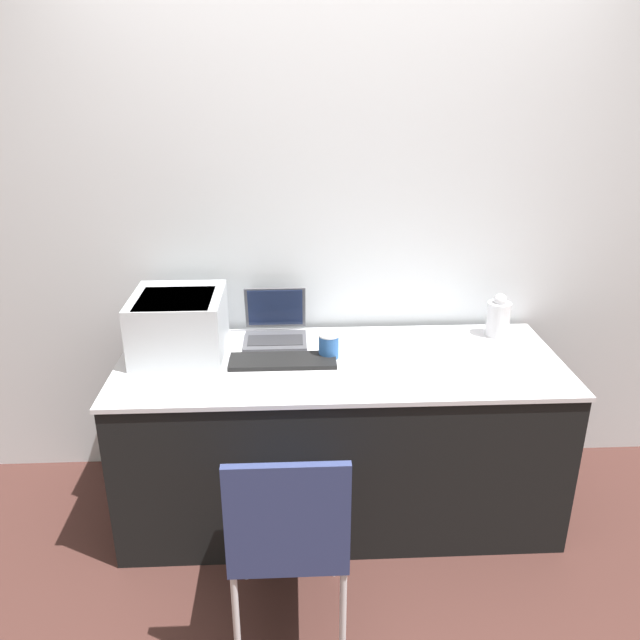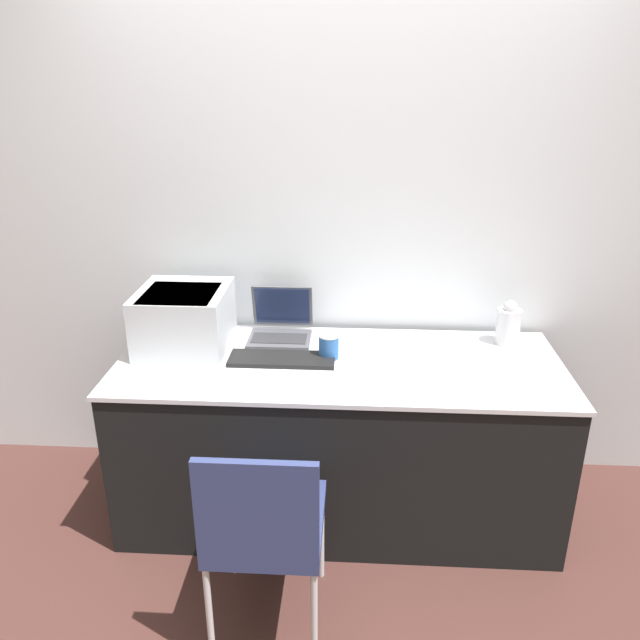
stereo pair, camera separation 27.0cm
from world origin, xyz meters
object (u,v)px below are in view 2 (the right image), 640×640
at_px(coffee_cup, 329,346).
at_px(printer, 184,317).
at_px(laptop_left, 281,327).
at_px(chair, 264,523).
at_px(metal_pitcher, 508,325).
at_px(external_keyboard, 282,359).

bearing_deg(coffee_cup, printer, 172.86).
bearing_deg(printer, laptop_left, 17.63).
relative_size(laptop_left, chair, 0.34).
bearing_deg(chair, metal_pitcher, 44.35).
height_order(printer, laptop_left, printer).
bearing_deg(metal_pitcher, external_keyboard, -165.95).
relative_size(printer, laptop_left, 1.42).
distance_m(laptop_left, chair, 1.05).
bearing_deg(metal_pitcher, coffee_cup, -165.77).
xyz_separation_m(printer, external_keyboard, (0.46, -0.13, -0.14)).
xyz_separation_m(printer, coffee_cup, (0.66, -0.08, -0.09)).
distance_m(laptop_left, coffee_cup, 0.32).
relative_size(external_keyboard, coffee_cup, 4.10).
bearing_deg(external_keyboard, chair, -88.60).
distance_m(laptop_left, metal_pitcher, 1.06).
bearing_deg(external_keyboard, metal_pitcher, 14.05).
bearing_deg(laptop_left, external_keyboard, -82.23).
height_order(printer, metal_pitcher, printer).
bearing_deg(coffee_cup, chair, -103.45).
xyz_separation_m(coffee_cup, metal_pitcher, (0.82, 0.21, 0.04)).
bearing_deg(external_keyboard, coffee_cup, 13.32).
height_order(laptop_left, metal_pitcher, laptop_left).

